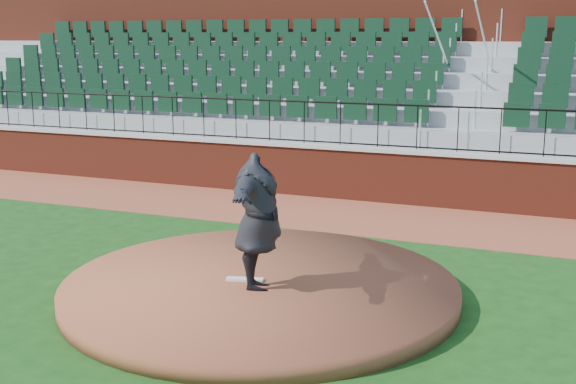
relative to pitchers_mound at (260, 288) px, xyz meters
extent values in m
plane|color=#133F12|center=(-0.15, -0.03, -0.12)|extent=(90.00, 90.00, 0.00)
cube|color=brown|center=(-0.15, 5.37, -0.12)|extent=(34.00, 3.20, 0.01)
cube|color=maroon|center=(-0.15, 6.97, 0.47)|extent=(34.00, 0.35, 1.20)
cube|color=#B7B7B7|center=(-0.15, 6.97, 1.12)|extent=(34.00, 0.45, 0.10)
cube|color=maroon|center=(-0.15, 12.49, 2.62)|extent=(34.00, 0.50, 5.50)
cylinder|color=brown|center=(0.00, 0.00, 0.00)|extent=(5.92, 5.92, 0.25)
cube|color=white|center=(-0.20, -0.11, 0.14)|extent=(0.57, 0.28, 0.04)
imported|color=black|center=(0.13, -0.35, 1.12)|extent=(1.40, 2.54, 1.99)
camera|label=1|loc=(4.36, -9.47, 3.69)|focal=45.45mm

